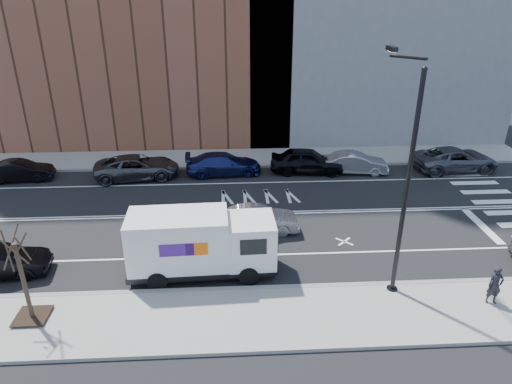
{
  "coord_description": "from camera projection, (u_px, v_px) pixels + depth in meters",
  "views": [
    {
      "loc": [
        0.58,
        -22.43,
        11.43
      ],
      "look_at": [
        1.82,
        -0.23,
        1.4
      ],
      "focal_mm": 32.0,
      "sensor_mm": 36.0,
      "label": 1
    }
  ],
  "objects": [
    {
      "name": "ground",
      "position": [
        223.0,
        214.0,
        25.09
      ],
      "size": [
        120.0,
        120.0,
        0.0
      ],
      "primitive_type": "plane",
      "color": "black",
      "rests_on": "ground"
    },
    {
      "name": "sidewalk_near",
      "position": [
        220.0,
        319.0,
        17.05
      ],
      "size": [
        44.0,
        3.6,
        0.15
      ],
      "primitive_type": "cube",
      "color": "gray",
      "rests_on": "ground"
    },
    {
      "name": "sidewalk_far",
      "position": [
        224.0,
        158.0,
        33.07
      ],
      "size": [
        44.0,
        3.6,
        0.15
      ],
      "primitive_type": "cube",
      "color": "gray",
      "rests_on": "ground"
    },
    {
      "name": "curb_near",
      "position": [
        221.0,
        290.0,
        18.69
      ],
      "size": [
        44.0,
        0.25,
        0.17
      ],
      "primitive_type": "cube",
      "color": "gray",
      "rests_on": "ground"
    },
    {
      "name": "curb_far",
      "position": [
        224.0,
        167.0,
        31.43
      ],
      "size": [
        44.0,
        0.25,
        0.17
      ],
      "primitive_type": "cube",
      "color": "gray",
      "rests_on": "ground"
    },
    {
      "name": "crosswalk",
      "position": [
        504.0,
        207.0,
        25.9
      ],
      "size": [
        3.0,
        14.0,
        0.01
      ],
      "primitive_type": null,
      "color": "white",
      "rests_on": "ground"
    },
    {
      "name": "road_markings",
      "position": [
        223.0,
        214.0,
        25.09
      ],
      "size": [
        40.0,
        8.6,
        0.01
      ],
      "primitive_type": null,
      "color": "white",
      "rests_on": "ground"
    },
    {
      "name": "streetlight",
      "position": [
        404.0,
        173.0,
        17.07
      ],
      "size": [
        0.44,
        4.02,
        9.34
      ],
      "color": "black",
      "rests_on": "ground"
    },
    {
      "name": "street_tree",
      "position": [
        25.0,
        289.0,
        16.49
      ],
      "size": [
        1.2,
        1.2,
        3.75
      ],
      "color": "black",
      "rests_on": "ground"
    },
    {
      "name": "fedex_van",
      "position": [
        201.0,
        243.0,
        19.33
      ],
      "size": [
        6.36,
        2.43,
        2.87
      ],
      "rotation": [
        0.0,
        0.0,
        0.04
      ],
      "color": "black",
      "rests_on": "ground"
    },
    {
      "name": "far_parked_b",
      "position": [
        20.0,
        171.0,
        29.2
      ],
      "size": [
        4.15,
        1.79,
        1.33
      ],
      "primitive_type": "imported",
      "rotation": [
        0.0,
        0.0,
        1.67
      ],
      "color": "black",
      "rests_on": "ground"
    },
    {
      "name": "far_parked_c",
      "position": [
        137.0,
        167.0,
        29.6
      ],
      "size": [
        5.64,
        3.16,
        1.49
      ],
      "primitive_type": "imported",
      "rotation": [
        0.0,
        0.0,
        1.7
      ],
      "color": "#46484D",
      "rests_on": "ground"
    },
    {
      "name": "far_parked_d",
      "position": [
        223.0,
        164.0,
        30.19
      ],
      "size": [
        5.09,
        2.36,
        1.44
      ],
      "primitive_type": "imported",
      "rotation": [
        0.0,
        0.0,
        1.64
      ],
      "color": "navy",
      "rests_on": "ground"
    },
    {
      "name": "far_parked_e",
      "position": [
        307.0,
        161.0,
        30.43
      ],
      "size": [
        5.06,
        2.45,
        1.66
      ],
      "primitive_type": "imported",
      "rotation": [
        0.0,
        0.0,
        1.47
      ],
      "color": "black",
      "rests_on": "ground"
    },
    {
      "name": "far_parked_f",
      "position": [
        355.0,
        163.0,
        30.41
      ],
      "size": [
        4.36,
        1.91,
        1.39
      ],
      "primitive_type": "imported",
      "rotation": [
        0.0,
        0.0,
        1.47
      ],
      "color": "#ABABAF",
      "rests_on": "ground"
    },
    {
      "name": "far_parked_g",
      "position": [
        455.0,
        159.0,
        30.83
      ],
      "size": [
        5.79,
        3.01,
        1.56
      ],
      "primitive_type": "imported",
      "rotation": [
        0.0,
        0.0,
        1.65
      ],
      "color": "#51545A",
      "rests_on": "ground"
    },
    {
      "name": "driving_sedan",
      "position": [
        258.0,
        220.0,
        22.99
      ],
      "size": [
        4.18,
        1.63,
        1.35
      ],
      "primitive_type": "imported",
      "rotation": [
        0.0,
        0.0,
        1.62
      ],
      "color": "#98989D",
      "rests_on": "ground"
    },
    {
      "name": "pedestrian",
      "position": [
        495.0,
        285.0,
        17.52
      ],
      "size": [
        0.6,
        0.4,
        1.61
      ],
      "primitive_type": "imported",
      "rotation": [
        0.0,
        0.0,
        -0.03
      ],
      "color": "black",
      "rests_on": "sidewalk_near"
    }
  ]
}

